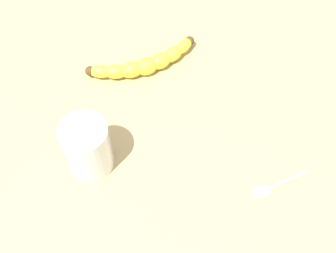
% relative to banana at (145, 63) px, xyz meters
% --- Properties ---
extents(wooden_tabletop, '(1.20, 1.20, 0.03)m').
position_rel_banana_xyz_m(wooden_tabletop, '(0.06, 0.09, -0.03)').
color(wooden_tabletop, tan).
rests_on(wooden_tabletop, ground).
extents(banana, '(0.15, 0.19, 0.04)m').
position_rel_banana_xyz_m(banana, '(0.00, 0.00, 0.00)').
color(banana, yellow).
rests_on(banana, wooden_tabletop).
extents(smoothie_glass, '(0.08, 0.08, 0.10)m').
position_rel_banana_xyz_m(smoothie_glass, '(0.23, -0.03, 0.03)').
color(smoothie_glass, silver).
rests_on(smoothie_glass, wooden_tabletop).
extents(teaspoon, '(0.08, 0.10, 0.01)m').
position_rel_banana_xyz_m(teaspoon, '(0.21, 0.27, -0.01)').
color(teaspoon, silver).
rests_on(teaspoon, wooden_tabletop).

